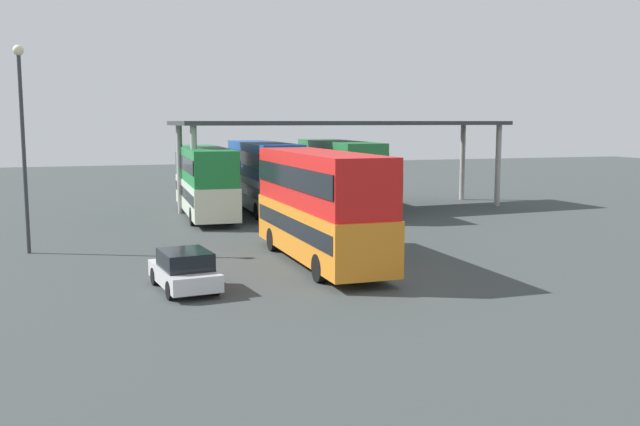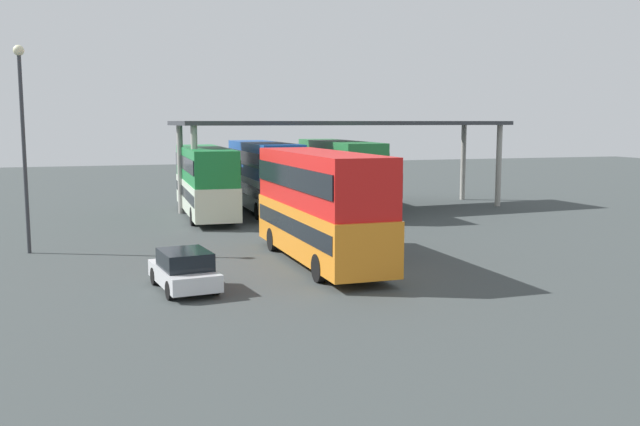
{
  "view_description": "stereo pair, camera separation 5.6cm",
  "coord_description": "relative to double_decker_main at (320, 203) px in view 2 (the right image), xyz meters",
  "views": [
    {
      "loc": [
        -9.4,
        -23.14,
        5.57
      ],
      "look_at": [
        -1.05,
        2.91,
        2.0
      ],
      "focal_mm": 39.47,
      "sensor_mm": 36.0,
      "label": 1
    },
    {
      "loc": [
        -9.35,
        -23.16,
        5.57
      ],
      "look_at": [
        -1.05,
        2.91,
        2.0
      ],
      "focal_mm": 39.47,
      "sensor_mm": 36.0,
      "label": 2
    }
  ],
  "objects": [
    {
      "name": "parked_hatchback",
      "position": [
        -5.66,
        -2.93,
        -1.73
      ],
      "size": [
        2.08,
        3.81,
        1.35
      ],
      "rotation": [
        0.0,
        0.0,
        1.7
      ],
      "color": "silver",
      "rests_on": "ground_plane"
    },
    {
      "name": "double_decker_mid_row",
      "position": [
        1.52,
        16.22,
        -0.05
      ],
      "size": [
        2.56,
        11.03,
        4.29
      ],
      "rotation": [
        0.0,
        0.0,
        1.57
      ],
      "color": "silver",
      "rests_on": "ground_plane"
    },
    {
      "name": "double_decker_far_right",
      "position": [
        5.94,
        14.81,
        -0.01
      ],
      "size": [
        2.85,
        11.3,
        4.38
      ],
      "rotation": [
        0.0,
        0.0,
        1.54
      ],
      "color": "silver",
      "rests_on": "ground_plane"
    },
    {
      "name": "double_decker_main",
      "position": [
        0.0,
        0.0,
        0.0
      ],
      "size": [
        2.64,
        10.26,
        4.4
      ],
      "rotation": [
        0.0,
        0.0,
        1.59
      ],
      "color": "orange",
      "rests_on": "ground_plane"
    },
    {
      "name": "ground_plane",
      "position": [
        1.05,
        -2.92,
        -2.4
      ],
      "size": [
        140.0,
        140.0,
        0.0
      ],
      "primitive_type": "plane",
      "color": "#3A4040"
    },
    {
      "name": "double_decker_near_canopy",
      "position": [
        -2.25,
        15.19,
        -0.17
      ],
      "size": [
        2.78,
        11.52,
        4.06
      ],
      "rotation": [
        0.0,
        0.0,
        1.54
      ],
      "color": "silver",
      "rests_on": "ground_plane"
    },
    {
      "name": "depot_canopy",
      "position": [
        6.75,
        15.74,
        2.82
      ],
      "size": [
        21.69,
        6.94,
        5.59
      ],
      "rotation": [
        0.0,
        0.0,
        0.07
      ],
      "color": "#33353A",
      "rests_on": "ground_plane"
    },
    {
      "name": "lamppost_tall",
      "position": [
        -11.17,
        5.76,
        2.99
      ],
      "size": [
        0.44,
        0.44,
        8.69
      ],
      "color": "#33353A",
      "rests_on": "ground_plane"
    }
  ]
}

